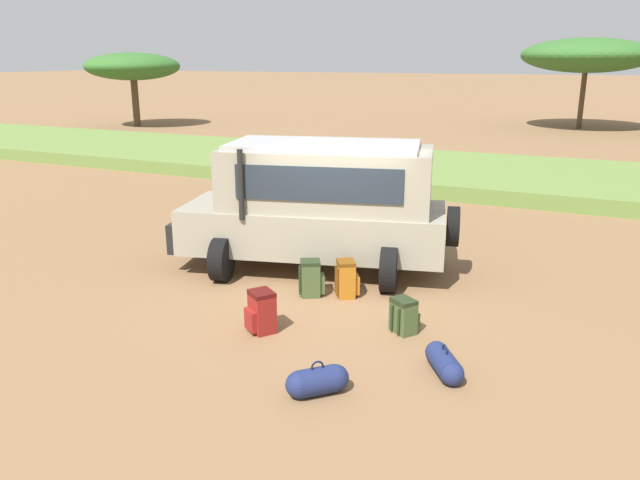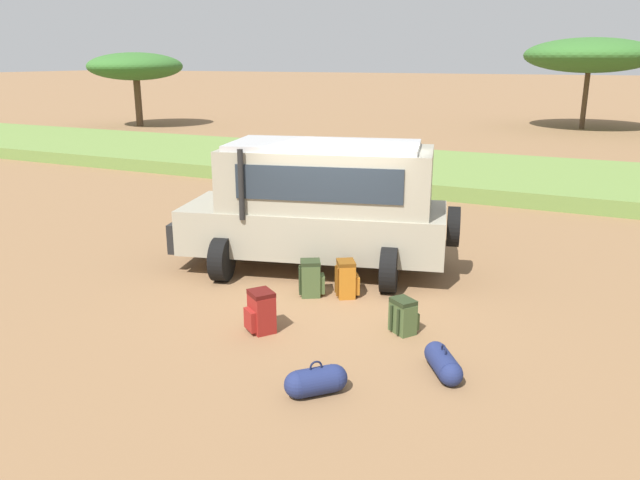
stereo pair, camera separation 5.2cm
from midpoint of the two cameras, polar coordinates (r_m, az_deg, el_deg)
ground_plane at (r=11.27m, az=1.73°, el=-4.06°), size 320.00×320.00×0.00m
grass_bank at (r=21.46m, az=13.71°, el=5.90°), size 120.00×7.00×0.44m
safari_vehicle at (r=11.72m, az=0.10°, el=3.36°), size 5.47×3.48×2.44m
backpack_beside_front_wheel at (r=10.65m, az=-0.68°, el=-3.53°), size 0.49×0.45×0.63m
backpack_cluster_center at (r=9.33m, az=-5.27°, el=-6.55°), size 0.50×0.51×0.63m
backpack_near_rear_wheel at (r=9.35m, az=7.80°, el=-6.92°), size 0.46×0.46×0.53m
backpack_outermost at (r=10.62m, az=2.59°, el=-3.59°), size 0.48×0.47×0.63m
duffel_bag_low_black_case at (r=8.31m, az=11.37°, el=-10.96°), size 0.63×0.80×0.41m
duffel_bag_soft_canvas at (r=7.71m, az=-0.17°, el=-12.78°), size 0.66×0.67×0.44m
acacia_tree_far_left at (r=39.35m, az=-16.48°, el=14.95°), size 5.35×5.61×4.25m
acacia_tree_left_mid at (r=39.35m, az=23.49°, el=15.22°), size 7.14×7.62×5.04m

